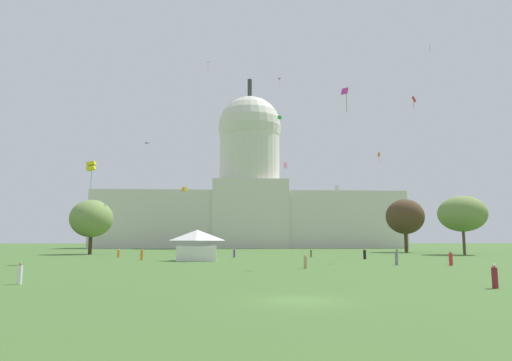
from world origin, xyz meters
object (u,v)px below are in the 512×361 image
tree_east_near (405,217)px  kite_cyan_high (209,64)px  kite_black_mid (145,145)px  person_white_lawn_far_right (20,274)px  kite_pink_low (285,165)px  kite_yellow_low (91,166)px  kite_magenta_mid (345,93)px  kite_blue_low (106,220)px  tree_east_far (462,214)px  person_red_near_tent (451,259)px  capitol_building (250,197)px  tree_west_near (91,219)px  person_orange_front_center (142,255)px  person_orange_back_left (119,254)px  person_grey_back_right (397,254)px  person_grey_front_right (397,259)px  kite_white_low (337,188)px  event_tent (197,245)px  kite_violet_high (278,80)px  kite_red_mid (414,100)px  person_purple_mid_left (234,253)px  kite_lime_mid (430,48)px  person_tan_back_center (305,262)px  kite_gold_low (185,189)px  kite_green_high (280,117)px  person_black_front_left (365,254)px  person_maroon_near_tree_east (495,277)px

tree_east_near → kite_cyan_high: 64.67m
kite_black_mid → person_white_lawn_far_right: bearing=34.3°
kite_cyan_high → kite_pink_low: bearing=136.6°
kite_yellow_low → person_white_lawn_far_right: bearing=-171.3°
kite_magenta_mid → kite_blue_low: 82.53m
tree_east_far → person_red_near_tent: (-22.79, -39.80, -7.96)m
capitol_building → tree_west_near: 86.45m
kite_yellow_low → person_orange_front_center: bearing=-27.0°
person_orange_back_left → kite_magenta_mid: bearing=-124.8°
person_orange_back_left → kite_yellow_low: bearing=-170.7°
person_grey_back_right → person_grey_front_right: bearing=-85.1°
person_red_near_tent → kite_white_low: kite_white_low is taller
person_orange_front_center → kite_cyan_high: (7.84, 40.62, 48.12)m
person_orange_back_left → kite_black_mid: size_ratio=1.16×
event_tent → person_orange_back_left: 20.24m
person_grey_front_right → kite_violet_high: bearing=161.4°
tree_west_near → person_grey_front_right: 69.55m
tree_west_near → kite_magenta_mid: 67.95m
kite_red_mid → person_red_near_tent: bearing=28.4°
tree_east_near → person_purple_mid_left: (-44.20, -31.59, -8.36)m
person_purple_mid_left → kite_cyan_high: 57.62m
kite_black_mid → kite_lime_mid: (55.17, -44.34, 7.57)m
tree_west_near → person_tan_back_center: 65.45m
kite_blue_low → person_white_lawn_far_right: bearing=65.9°
person_orange_front_center → kite_gold_low: size_ratio=1.37×
kite_red_mid → kite_violet_high: (-24.41, 51.64, 23.08)m
person_white_lawn_far_right → kite_pink_low: kite_pink_low is taller
kite_green_high → person_tan_back_center: bearing=-35.8°
tree_east_near → kite_yellow_low: bearing=-141.1°
tree_west_near → kite_gold_low: kite_gold_low is taller
person_tan_back_center → kite_red_mid: 62.53m
person_black_front_left → kite_yellow_low: 44.87m
kite_lime_mid → person_red_near_tent: bearing=-131.8°
kite_yellow_low → kite_violet_high: bearing=-22.7°
person_black_front_left → person_tan_back_center: (-13.80, -23.91, -0.05)m
kite_blue_low → kite_white_low: bearing=126.6°
person_white_lawn_far_right → person_tan_back_center: bearing=-115.9°
kite_green_high → kite_violet_high: 30.44m
person_purple_mid_left → person_grey_front_right: bearing=-128.5°
kite_cyan_high → kite_black_mid: size_ratio=1.92×
person_orange_front_center → person_maroon_near_tree_east: size_ratio=1.10×
person_orange_front_center → kite_pink_low: (23.17, 2.53, 14.92)m
person_white_lawn_far_right → kite_yellow_low: kite_yellow_low is taller
person_maroon_near_tree_east → kite_white_low: 74.14m
person_black_front_left → kite_magenta_mid: bearing=57.5°
person_orange_back_left → kite_yellow_low: 24.47m
kite_white_low → kite_yellow_low: bearing=146.2°
kite_cyan_high → kite_yellow_low: kite_cyan_high is taller
person_red_near_tent → kite_yellow_low: 48.67m
kite_red_mid → kite_black_mid: kite_red_mid is taller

